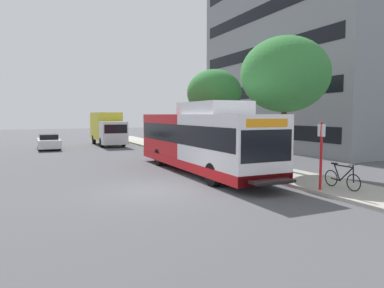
{
  "coord_description": "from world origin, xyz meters",
  "views": [
    {
      "loc": [
        -4.39,
        -13.4,
        3.03
      ],
      "look_at": [
        2.91,
        2.38,
        1.6
      ],
      "focal_mm": 33.35,
      "sensor_mm": 36.0,
      "label": 1
    }
  ],
  "objects_px": {
    "bicycle_parked": "(342,178)",
    "street_tree_mid_block": "(214,93)",
    "street_tree_near_stop": "(285,75)",
    "parked_car_far_lane": "(49,142)",
    "transit_bus": "(200,140)",
    "bus_stop_sign_pole": "(321,151)",
    "box_truck_background": "(108,128)"
  },
  "relations": [
    {
      "from": "bicycle_parked",
      "to": "street_tree_mid_block",
      "type": "xyz_separation_m",
      "value": [
        1.08,
        12.55,
        4.02
      ]
    },
    {
      "from": "street_tree_near_stop",
      "to": "parked_car_far_lane",
      "type": "distance_m",
      "value": 21.93
    },
    {
      "from": "transit_bus",
      "to": "bicycle_parked",
      "type": "bearing_deg",
      "value": -66.32
    },
    {
      "from": "bus_stop_sign_pole",
      "to": "parked_car_far_lane",
      "type": "distance_m",
      "value": 24.85
    },
    {
      "from": "parked_car_far_lane",
      "to": "transit_bus",
      "type": "bearing_deg",
      "value": -68.78
    },
    {
      "from": "bus_stop_sign_pole",
      "to": "box_truck_background",
      "type": "bearing_deg",
      "value": 96.62
    },
    {
      "from": "transit_bus",
      "to": "box_truck_background",
      "type": "height_order",
      "value": "transit_bus"
    },
    {
      "from": "box_truck_background",
      "to": "street_tree_near_stop",
      "type": "bearing_deg",
      "value": -76.92
    },
    {
      "from": "parked_car_far_lane",
      "to": "box_truck_background",
      "type": "relative_size",
      "value": 0.64
    },
    {
      "from": "box_truck_background",
      "to": "bicycle_parked",
      "type": "bearing_deg",
      "value": -81.37
    },
    {
      "from": "transit_bus",
      "to": "street_tree_near_stop",
      "type": "height_order",
      "value": "street_tree_near_stop"
    },
    {
      "from": "parked_car_far_lane",
      "to": "box_truck_background",
      "type": "distance_m",
      "value": 6.06
    },
    {
      "from": "transit_bus",
      "to": "bus_stop_sign_pole",
      "type": "bearing_deg",
      "value": -72.91
    },
    {
      "from": "street_tree_mid_block",
      "to": "parked_car_far_lane",
      "type": "xyz_separation_m",
      "value": [
        -10.54,
        10.97,
        -3.92
      ]
    },
    {
      "from": "transit_bus",
      "to": "parked_car_far_lane",
      "type": "xyz_separation_m",
      "value": [
        -6.55,
        16.86,
        -1.04
      ]
    },
    {
      "from": "transit_bus",
      "to": "street_tree_near_stop",
      "type": "distance_m",
      "value": 5.49
    },
    {
      "from": "transit_bus",
      "to": "bicycle_parked",
      "type": "distance_m",
      "value": 7.36
    },
    {
      "from": "transit_bus",
      "to": "street_tree_near_stop",
      "type": "xyz_separation_m",
      "value": [
        3.88,
        -1.92,
        3.37
      ]
    },
    {
      "from": "transit_bus",
      "to": "parked_car_far_lane",
      "type": "height_order",
      "value": "transit_bus"
    },
    {
      "from": "transit_bus",
      "to": "street_tree_mid_block",
      "type": "bearing_deg",
      "value": 55.86
    },
    {
      "from": "transit_bus",
      "to": "parked_car_far_lane",
      "type": "distance_m",
      "value": 18.12
    },
    {
      "from": "street_tree_mid_block",
      "to": "parked_car_far_lane",
      "type": "relative_size",
      "value": 1.36
    },
    {
      "from": "street_tree_mid_block",
      "to": "box_truck_background",
      "type": "relative_size",
      "value": 0.87
    },
    {
      "from": "bus_stop_sign_pole",
      "to": "box_truck_background",
      "type": "distance_m",
      "value": 25.59
    },
    {
      "from": "bicycle_parked",
      "to": "street_tree_mid_block",
      "type": "distance_m",
      "value": 13.22
    },
    {
      "from": "transit_bus",
      "to": "bus_stop_sign_pole",
      "type": "height_order",
      "value": "transit_bus"
    },
    {
      "from": "bus_stop_sign_pole",
      "to": "bicycle_parked",
      "type": "xyz_separation_m",
      "value": [
        0.93,
        -0.2,
        -1.09
      ]
    },
    {
      "from": "transit_bus",
      "to": "bus_stop_sign_pole",
      "type": "distance_m",
      "value": 6.76
    },
    {
      "from": "street_tree_near_stop",
      "to": "parked_car_far_lane",
      "type": "bearing_deg",
      "value": 119.05
    },
    {
      "from": "street_tree_near_stop",
      "to": "box_truck_background",
      "type": "bearing_deg",
      "value": 103.08
    },
    {
      "from": "bus_stop_sign_pole",
      "to": "parked_car_far_lane",
      "type": "relative_size",
      "value": 0.58
    },
    {
      "from": "transit_bus",
      "to": "parked_car_far_lane",
      "type": "relative_size",
      "value": 2.72
    }
  ]
}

